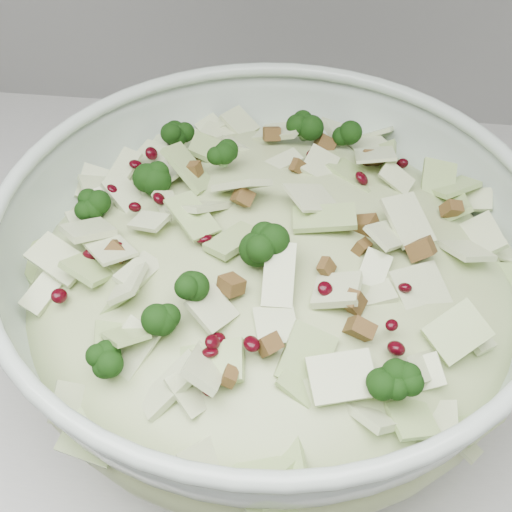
{
  "coord_description": "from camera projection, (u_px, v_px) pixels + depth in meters",
  "views": [
    {
      "loc": [
        0.22,
        1.23,
        1.41
      ],
      "look_at": [
        0.18,
        1.6,
        1.02
      ],
      "focal_mm": 50.0,
      "sensor_mm": 36.0,
      "label": 1
    }
  ],
  "objects": [
    {
      "name": "counter",
      "position": [
        141.0,
        471.0,
        1.03
      ],
      "size": [
        3.6,
        0.6,
        0.9
      ],
      "primitive_type": "cube",
      "color": "#BBBCB6",
      "rests_on": "floor"
    },
    {
      "name": "mixing_bowl",
      "position": [
        270.0,
        288.0,
        0.56
      ],
      "size": [
        0.43,
        0.43,
        0.17
      ],
      "rotation": [
        0.0,
        0.0,
        0.03
      ],
      "color": "silver",
      "rests_on": "counter"
    },
    {
      "name": "salad",
      "position": [
        271.0,
        265.0,
        0.54
      ],
      "size": [
        0.5,
        0.5,
        0.17
      ],
      "rotation": [
        0.0,
        0.0,
        0.4
      ],
      "color": "#B5C587",
      "rests_on": "mixing_bowl"
    }
  ]
}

